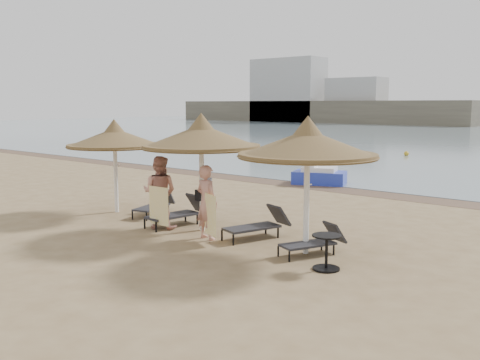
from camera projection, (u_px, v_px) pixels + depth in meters
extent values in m
plane|color=#947B56|center=(196.00, 237.00, 14.02)|extent=(160.00, 160.00, 0.00)
cube|color=brown|center=(363.00, 192.00, 21.16)|extent=(200.00, 1.60, 0.01)
cube|color=#685F4C|center=(315.00, 112.00, 101.55)|extent=(60.00, 10.00, 4.00)
cube|color=#A6A5A3|center=(288.00, 90.00, 102.64)|extent=(14.00, 6.00, 12.00)
cube|color=#A6A5A3|center=(356.00, 101.00, 94.80)|extent=(10.00, 5.00, 8.00)
cylinder|color=white|center=(116.00, 178.00, 17.16)|extent=(0.13, 0.13, 2.19)
cone|color=brown|center=(114.00, 137.00, 16.98)|extent=(3.03, 3.03, 0.57)
cone|color=brown|center=(114.00, 126.00, 16.93)|extent=(0.73, 0.73, 0.47)
cylinder|color=brown|center=(115.00, 146.00, 17.01)|extent=(2.97, 2.97, 0.10)
cylinder|color=white|center=(202.00, 188.00, 14.66)|extent=(0.14, 0.14, 2.37)
cone|color=brown|center=(201.00, 136.00, 14.46)|extent=(3.27, 3.27, 0.62)
cone|color=brown|center=(201.00, 122.00, 14.41)|extent=(0.79, 0.79, 0.51)
cylinder|color=brown|center=(201.00, 147.00, 14.50)|extent=(3.20, 3.20, 0.11)
cylinder|color=white|center=(306.00, 204.00, 12.37)|extent=(0.13, 0.13, 2.35)
cone|color=brown|center=(308.00, 143.00, 12.17)|extent=(3.24, 3.24, 0.61)
cone|color=brown|center=(308.00, 127.00, 12.12)|extent=(0.78, 0.78, 0.50)
cylinder|color=brown|center=(307.00, 156.00, 12.21)|extent=(3.18, 3.18, 0.11)
cylinder|color=black|center=(132.00, 215.00, 16.17)|extent=(0.05, 0.05, 0.25)
cylinder|color=black|center=(146.00, 217.00, 15.97)|extent=(0.05, 0.05, 0.25)
cylinder|color=black|center=(155.00, 208.00, 17.31)|extent=(0.05, 0.05, 0.25)
cylinder|color=black|center=(168.00, 209.00, 17.11)|extent=(0.05, 0.05, 0.25)
cube|color=black|center=(152.00, 207.00, 16.66)|extent=(0.92, 1.46, 0.05)
cube|color=black|center=(165.00, 196.00, 17.35)|extent=(0.64, 0.52, 0.51)
cylinder|color=black|center=(145.00, 224.00, 14.97)|extent=(0.05, 0.05, 0.29)
cylinder|color=black|center=(156.00, 227.00, 14.55)|extent=(0.05, 0.05, 0.29)
cylinder|color=black|center=(185.00, 217.00, 15.92)|extent=(0.05, 0.05, 0.29)
cylinder|color=black|center=(197.00, 220.00, 15.51)|extent=(0.05, 0.05, 0.29)
cube|color=black|center=(173.00, 215.00, 15.25)|extent=(0.82, 1.60, 0.06)
cube|color=black|center=(197.00, 203.00, 15.81)|extent=(0.68, 0.51, 0.58)
cylinder|color=black|center=(222.00, 235.00, 13.66)|extent=(0.05, 0.05, 0.28)
cylinder|color=black|center=(233.00, 240.00, 13.20)|extent=(0.05, 0.05, 0.28)
cylinder|color=black|center=(266.00, 229.00, 14.40)|extent=(0.05, 0.05, 0.28)
cylinder|color=black|center=(278.00, 233.00, 13.94)|extent=(0.05, 0.05, 0.28)
cube|color=black|center=(252.00, 228.00, 13.80)|extent=(1.03, 1.59, 0.06)
cube|color=black|center=(279.00, 215.00, 14.23)|extent=(0.71, 0.58, 0.56)
cylinder|color=black|center=(278.00, 251.00, 12.26)|extent=(0.04, 0.04, 0.24)
cylinder|color=black|center=(289.00, 257.00, 11.83)|extent=(0.04, 0.04, 0.24)
cylinder|color=black|center=(322.00, 245.00, 12.79)|extent=(0.04, 0.04, 0.24)
cylinder|color=black|center=(334.00, 250.00, 12.37)|extent=(0.04, 0.04, 0.24)
cube|color=black|center=(308.00, 244.00, 12.31)|extent=(1.01, 1.40, 0.05)
cube|color=black|center=(335.00, 232.00, 12.62)|extent=(0.63, 0.55, 0.49)
cylinder|color=black|center=(326.00, 269.00, 11.30)|extent=(0.58, 0.58, 0.04)
cylinder|color=black|center=(326.00, 252.00, 11.25)|extent=(0.06, 0.06, 0.70)
cylinder|color=black|center=(327.00, 236.00, 11.20)|extent=(0.62, 0.62, 0.03)
imported|color=tan|center=(159.00, 187.00, 14.91)|extent=(1.29, 1.10, 2.37)
imported|color=tan|center=(207.00, 196.00, 13.70)|extent=(1.10, 0.79, 2.24)
cube|color=yellow|center=(159.00, 206.00, 14.49)|extent=(0.75, 0.03, 1.06)
cube|color=yellow|center=(210.00, 215.00, 13.34)|extent=(0.69, 0.33, 1.05)
cube|color=silver|center=(206.00, 185.00, 14.79)|extent=(0.32, 0.20, 0.38)
cube|color=black|center=(198.00, 195.00, 14.57)|extent=(0.22, 0.12, 0.30)
cube|color=#2538BD|center=(319.00, 178.00, 23.31)|extent=(2.55, 2.02, 0.56)
cube|color=white|center=(320.00, 170.00, 23.26)|extent=(1.72, 1.54, 0.25)
cube|color=white|center=(310.00, 164.00, 23.36)|extent=(0.80, 1.03, 0.35)
sphere|color=gold|center=(406.00, 154.00, 35.82)|extent=(0.33, 0.33, 0.33)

